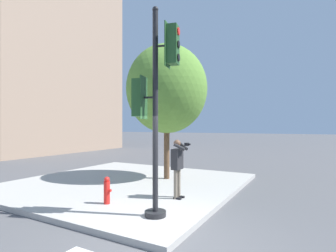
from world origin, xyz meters
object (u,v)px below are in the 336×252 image
traffic_signal_pole (155,99)px  street_tree (167,89)px  fire_hydrant (107,190)px  person_photographer (178,163)px

traffic_signal_pole → street_tree: (3.98, 1.92, 0.86)m
fire_hydrant → street_tree: bearing=3.8°
person_photographer → fire_hydrant: person_photographer is taller
traffic_signal_pole → fire_hydrant: 2.92m
person_photographer → traffic_signal_pole: bearing=-171.7°
traffic_signal_pole → person_photographer: 2.38m
street_tree → fire_hydrant: (-3.78, -0.25, -3.25)m
traffic_signal_pole → street_tree: bearing=25.8°
fire_hydrant → person_photographer: bearing=-45.0°
person_photographer → street_tree: 3.88m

